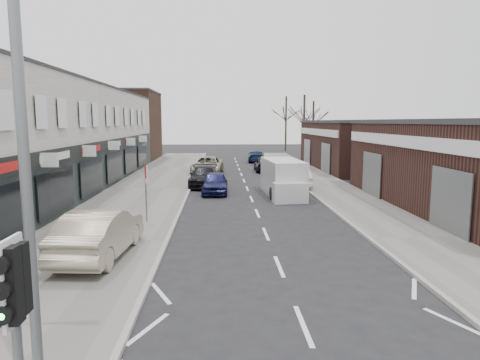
{
  "coord_description": "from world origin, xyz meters",
  "views": [
    {
      "loc": [
        -1.87,
        -7.1,
        4.6
      ],
      "look_at": [
        -1.18,
        7.46,
        2.6
      ],
      "focal_mm": 32.0,
      "sensor_mm": 36.0,
      "label": 1
    }
  ],
  "objects": [
    {
      "name": "pavement_left",
      "position": [
        -6.75,
        22.0,
        0.06
      ],
      "size": [
        5.5,
        64.0,
        0.12
      ],
      "primitive_type": "cube",
      "color": "slate",
      "rests_on": "ground"
    },
    {
      "name": "pavement_right",
      "position": [
        5.75,
        22.0,
        0.06
      ],
      "size": [
        3.5,
        64.0,
        0.12
      ],
      "primitive_type": "cube",
      "color": "slate",
      "rests_on": "ground"
    },
    {
      "name": "shop_terrace_left",
      "position": [
        -13.5,
        19.5,
        3.55
      ],
      "size": [
        8.0,
        41.0,
        7.1
      ],
      "primitive_type": "cube",
      "color": "silver",
      "rests_on": "ground"
    },
    {
      "name": "brick_block_far",
      "position": [
        -13.5,
        45.0,
        4.0
      ],
      "size": [
        8.0,
        10.0,
        8.0
      ],
      "primitive_type": "cube",
      "color": "#452A1D",
      "rests_on": "ground"
    },
    {
      "name": "right_unit_far",
      "position": [
        12.5,
        34.0,
        2.25
      ],
      "size": [
        10.0,
        16.0,
        4.5
      ],
      "primitive_type": "cube",
      "color": "#3B1F1A",
      "rests_on": "ground"
    },
    {
      "name": "tree_far_a",
      "position": [
        9.0,
        48.0,
        0.0
      ],
      "size": [
        3.6,
        3.6,
        8.0
      ],
      "primitive_type": null,
      "color": "#382D26",
      "rests_on": "ground"
    },
    {
      "name": "tree_far_b",
      "position": [
        11.5,
        54.0,
        0.0
      ],
      "size": [
        3.6,
        3.6,
        7.5
      ],
      "primitive_type": null,
      "color": "#382D26",
      "rests_on": "ground"
    },
    {
      "name": "tree_far_c",
      "position": [
        8.5,
        60.0,
        0.0
      ],
      "size": [
        3.6,
        3.6,
        8.5
      ],
      "primitive_type": null,
      "color": "#382D26",
      "rests_on": "ground"
    },
    {
      "name": "traffic_light",
      "position": [
        -4.4,
        -2.02,
        2.41
      ],
      "size": [
        0.28,
        0.6,
        3.1
      ],
      "color": "slate",
      "rests_on": "pavement_left"
    },
    {
      "name": "street_lamp",
      "position": [
        -4.53,
        -0.8,
        4.62
      ],
      "size": [
        2.23,
        0.22,
        8.0
      ],
      "color": "slate",
      "rests_on": "pavement_left"
    },
    {
      "name": "warning_sign",
      "position": [
        -5.16,
        12.0,
        2.2
      ],
      "size": [
        0.12,
        0.8,
        2.7
      ],
      "color": "slate",
      "rests_on": "pavement_left"
    },
    {
      "name": "white_van",
      "position": [
        2.1,
        19.32,
        1.05
      ],
      "size": [
        2.38,
        5.84,
        2.22
      ],
      "rotation": [
        0.0,
        0.0,
        0.08
      ],
      "color": "silver",
      "rests_on": "ground"
    },
    {
      "name": "sedan_on_pavement",
      "position": [
        -5.89,
        6.93,
        0.93
      ],
      "size": [
        2.08,
        5.01,
        1.61
      ],
      "primitive_type": "imported",
      "rotation": [
        0.0,
        0.0,
        3.06
      ],
      "color": "tan",
      "rests_on": "pavement_left"
    },
    {
      "name": "parked_car_left_a",
      "position": [
        -2.2,
        20.17,
        0.68
      ],
      "size": [
        1.7,
        4.05,
        1.37
      ],
      "primitive_type": "imported",
      "rotation": [
        0.0,
        0.0,
        -0.02
      ],
      "color": "#151642",
      "rests_on": "ground"
    },
    {
      "name": "parked_car_left_b",
      "position": [
        -3.01,
        23.28,
        0.71
      ],
      "size": [
        2.12,
        4.96,
        1.43
      ],
      "primitive_type": "imported",
      "rotation": [
        0.0,
        0.0,
        -0.02
      ],
      "color": "black",
      "rests_on": "ground"
    },
    {
      "name": "parked_car_left_c",
      "position": [
        -2.97,
        30.56,
        0.76
      ],
      "size": [
        2.96,
        5.67,
        1.52
      ],
      "primitive_type": "imported",
      "rotation": [
        0.0,
        0.0,
        -0.08
      ],
      "color": "#9F997F",
      "rests_on": "ground"
    },
    {
      "name": "parked_car_right_a",
      "position": [
        3.5,
        22.22,
        0.7
      ],
      "size": [
        1.62,
        4.29,
        1.4
      ],
      "primitive_type": "imported",
      "rotation": [
        0.0,
        0.0,
        3.11
      ],
      "color": "silver",
      "rests_on": "ground"
    },
    {
      "name": "parked_car_right_b",
      "position": [
        2.2,
        32.11,
        0.7
      ],
      "size": [
        1.69,
        4.14,
        1.41
      ],
      "primitive_type": "imported",
      "rotation": [
        0.0,
        0.0,
        3.13
      ],
      "color": "black",
      "rests_on": "ground"
    },
    {
      "name": "parked_car_right_c",
      "position": [
        2.3,
        41.58,
        0.65
      ],
      "size": [
        2.25,
        4.64,
        1.3
      ],
      "primitive_type": "imported",
      "rotation": [
        0.0,
        0.0,
        3.05
      ],
      "color": "#131E3C",
      "rests_on": "ground"
    }
  ]
}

